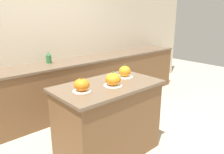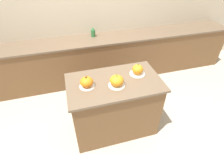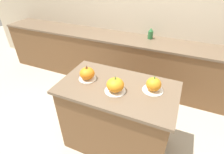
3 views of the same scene
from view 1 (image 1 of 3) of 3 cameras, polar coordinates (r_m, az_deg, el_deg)
The scene contains 8 objects.
ground_plane at distance 3.02m, azimuth -0.97°, elevation -19.08°, with size 12.00×12.00×0.00m, color #BCB29E.
wall_back at distance 3.98m, azimuth -17.76°, elevation 8.33°, with size 8.00×0.06×2.50m.
kitchen_island at distance 2.77m, azimuth -1.01°, elevation -11.10°, with size 1.28×0.74×0.94m.
back_counter at distance 3.87m, azimuth -14.74°, elevation -3.56°, with size 6.00×0.60×0.94m.
pumpkin_cake_left at distance 2.36m, azimuth -7.95°, elevation -2.10°, with size 0.20×0.20×0.18m.
pumpkin_cake_center at distance 2.51m, azimuth 0.27°, elevation -0.68°, with size 0.22×0.22×0.19m.
pumpkin_cake_right at distance 2.87m, azimuth 3.35°, elevation 1.38°, with size 0.22×0.22×0.19m.
bottle_tall at distance 3.83m, azimuth -16.17°, elevation 4.86°, with size 0.09×0.09×0.19m.
Camera 1 is at (-1.60, -1.87, 1.75)m, focal length 35.00 mm.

